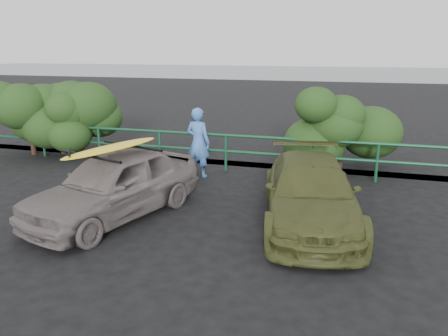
# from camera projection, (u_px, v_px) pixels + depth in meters

# --- Properties ---
(ground) EXTENTS (80.00, 80.00, 0.00)m
(ground) POSITION_uv_depth(u_px,v_px,m) (97.00, 237.00, 7.94)
(ground) COLOR black
(ocean) EXTENTS (200.00, 200.00, 0.00)m
(ocean) POSITION_uv_depth(u_px,v_px,m) (323.00, 71.00, 63.47)
(ocean) COLOR #536266
(ocean) RESTS_ON ground
(guardrail) EXTENTS (14.00, 0.08, 1.04)m
(guardrail) POSITION_uv_depth(u_px,v_px,m) (192.00, 150.00, 12.43)
(guardrail) COLOR #14462B
(guardrail) RESTS_ON ground
(shrub_left) EXTENTS (3.20, 2.40, 2.15)m
(shrub_left) POSITION_uv_depth(u_px,v_px,m) (55.00, 121.00, 13.94)
(shrub_left) COLOR #224117
(shrub_left) RESTS_ON ground
(shrub_right) EXTENTS (3.20, 2.40, 2.27)m
(shrub_right) POSITION_uv_depth(u_px,v_px,m) (378.00, 135.00, 11.38)
(shrub_right) COLOR #224117
(shrub_right) RESTS_ON ground
(sedan) EXTENTS (2.70, 4.26, 1.35)m
(sedan) POSITION_uv_depth(u_px,v_px,m) (115.00, 185.00, 8.75)
(sedan) COLOR #695F5D
(sedan) RESTS_ON ground
(olive_vehicle) EXTENTS (2.46, 4.53, 1.25)m
(olive_vehicle) POSITION_uv_depth(u_px,v_px,m) (310.00, 192.00, 8.49)
(olive_vehicle) COLOR #42471F
(olive_vehicle) RESTS_ON ground
(man) EXTENTS (0.76, 0.58, 1.85)m
(man) POSITION_uv_depth(u_px,v_px,m) (198.00, 143.00, 11.48)
(man) COLOR #4072C2
(man) RESTS_ON ground
(roof_rack) EXTENTS (1.89, 1.57, 0.05)m
(roof_rack) POSITION_uv_depth(u_px,v_px,m) (112.00, 151.00, 8.57)
(roof_rack) COLOR black
(roof_rack) RESTS_ON sedan
(surfboard) EXTENTS (1.18, 2.42, 0.07)m
(surfboard) POSITION_uv_depth(u_px,v_px,m) (112.00, 148.00, 8.55)
(surfboard) COLOR yellow
(surfboard) RESTS_ON roof_rack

